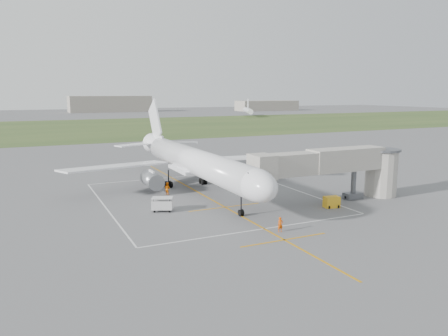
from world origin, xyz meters
name	(u,v)px	position (x,y,z in m)	size (l,w,h in m)	color
ground	(197,191)	(0.00, 0.00, 0.00)	(700.00, 700.00, 0.00)	#4E4E50
grass_strip	(82,128)	(0.00, 130.00, 0.01)	(700.00, 120.00, 0.02)	#2F481F
apron_markings	(212,200)	(0.00, -5.82, 0.01)	(28.20, 60.00, 0.01)	#C07F0B
airliner	(194,162)	(0.00, 0.75, 4.39)	(38.93, 46.75, 13.52)	white
jet_bridge	(341,166)	(15.72, -13.50, 4.74)	(23.40, 5.00, 7.20)	gray
gpu_unit	(332,202)	(12.39, -15.89, 0.71)	(2.08, 1.60, 1.43)	gold
baggage_cart	(162,204)	(-7.90, -8.45, 0.91)	(2.94, 2.44, 1.77)	silver
ramp_worker_nose	(280,225)	(0.99, -21.65, 0.81)	(0.59, 0.39, 1.62)	#D74A06
ramp_worker_wing	(167,188)	(-4.62, -0.20, 0.93)	(0.91, 0.71, 1.87)	#DE6407
distant_hangars	(30,107)	(-16.15, 265.19, 5.17)	(345.00, 49.00, 12.00)	gray
distant_aircraft	(85,115)	(6.31, 166.79, 3.59)	(209.43, 60.44, 8.85)	white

